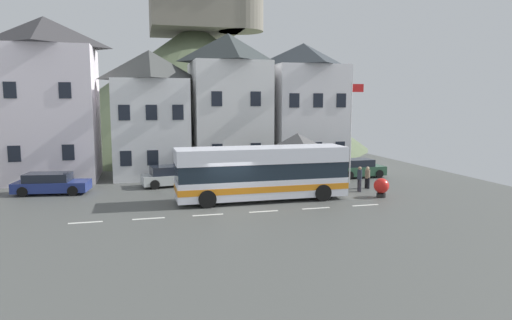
{
  "coord_description": "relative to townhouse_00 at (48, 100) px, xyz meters",
  "views": [
    {
      "loc": [
        -4.72,
        -24.42,
        5.86
      ],
      "look_at": [
        2.54,
        4.17,
        2.02
      ],
      "focal_mm": 31.76,
      "sensor_mm": 36.0,
      "label": 1
    }
  ],
  "objects": [
    {
      "name": "ground_plane",
      "position": [
        11.38,
        -12.16,
        -6.02
      ],
      "size": [
        40.0,
        60.0,
        0.07
      ],
      "color": "#4F514E"
    },
    {
      "name": "parked_car_02",
      "position": [
        8.62,
        -4.99,
        -5.3
      ],
      "size": [
        4.42,
        2.36,
        1.41
      ],
      "rotation": [
        0.0,
        0.0,
        0.14
      ],
      "color": "silver",
      "rests_on": "ground_plane"
    },
    {
      "name": "flagpole",
      "position": [
        21.16,
        -7.13,
        -1.86
      ],
      "size": [
        0.95,
        0.1,
        7.14
      ],
      "color": "silver",
      "rests_on": "ground_plane"
    },
    {
      "name": "parked_car_00",
      "position": [
        0.97,
        -5.86,
        -5.33
      ],
      "size": [
        4.71,
        2.4,
        1.34
      ],
      "rotation": [
        0.0,
        0.0,
        -0.13
      ],
      "color": "navy",
      "rests_on": "ground_plane"
    },
    {
      "name": "hilltop_castle",
      "position": [
        13.66,
        22.5,
        2.17
      ],
      "size": [
        43.9,
        43.9,
        24.55
      ],
      "color": "#576547",
      "rests_on": "ground_plane"
    },
    {
      "name": "public_bench",
      "position": [
        15.83,
        -5.09,
        -5.51
      ],
      "size": [
        1.72,
        0.48,
        0.87
      ],
      "color": "brown",
      "rests_on": "ground_plane"
    },
    {
      "name": "parked_car_01",
      "position": [
        22.95,
        -4.81,
        -5.3
      ],
      "size": [
        3.88,
        2.06,
        1.41
      ],
      "rotation": [
        0.0,
        0.0,
        0.03
      ],
      "color": "#2C533C",
      "rests_on": "ground_plane"
    },
    {
      "name": "townhouse_02",
      "position": [
        13.63,
        -0.06,
        -0.36
      ],
      "size": [
        5.94,
        6.25,
        11.25
      ],
      "color": "white",
      "rests_on": "ground_plane"
    },
    {
      "name": "transit_bus",
      "position": [
        13.5,
        -10.98,
        -4.39
      ],
      "size": [
        10.17,
        2.72,
        3.17
      ],
      "rotation": [
        0.0,
        0.0,
        0.01
      ],
      "color": "white",
      "rests_on": "ground_plane"
    },
    {
      "name": "parked_car_03",
      "position": [
        18.03,
        -5.65,
        -5.35
      ],
      "size": [
        3.97,
        2.05,
        1.3
      ],
      "rotation": [
        0.0,
        0.0,
        -0.07
      ],
      "color": "#30553A",
      "rests_on": "ground_plane"
    },
    {
      "name": "pedestrian_02",
      "position": [
        18.56,
        -8.72,
        -5.15
      ],
      "size": [
        0.34,
        0.34,
        1.5
      ],
      "color": "#38332D",
      "rests_on": "ground_plane"
    },
    {
      "name": "townhouse_01",
      "position": [
        7.41,
        0.02,
        -1.1
      ],
      "size": [
        5.64,
        6.42,
        9.78
      ],
      "color": "white",
      "rests_on": "ground_plane"
    },
    {
      "name": "harbour_buoy",
      "position": [
        20.85,
        -12.0,
        -5.33
      ],
      "size": [
        0.93,
        0.93,
        1.18
      ],
      "color": "black",
      "rests_on": "ground_plane"
    },
    {
      "name": "pedestrian_00",
      "position": [
        20.36,
        -10.08,
        -5.1
      ],
      "size": [
        0.31,
        0.36,
        1.65
      ],
      "color": "#2D2D38",
      "rests_on": "ground_plane"
    },
    {
      "name": "pedestrian_01",
      "position": [
        21.38,
        -9.21,
        -5.2
      ],
      "size": [
        0.34,
        0.38,
        1.49
      ],
      "color": "black",
      "rests_on": "ground_plane"
    },
    {
      "name": "bus_shelter",
      "position": [
        17.01,
        -7.37,
        -2.96
      ],
      "size": [
        3.6,
        3.6,
        3.7
      ],
      "color": "#473D33",
      "rests_on": "ground_plane"
    },
    {
      "name": "townhouse_00",
      "position": [
        0.0,
        0.0,
        0.0
      ],
      "size": [
        6.82,
        6.38,
        11.98
      ],
      "color": "white",
      "rests_on": "ground_plane"
    },
    {
      "name": "townhouse_03",
      "position": [
        20.16,
        0.27,
        -0.63
      ],
      "size": [
        5.88,
        6.92,
        10.71
      ],
      "color": "white",
      "rests_on": "ground_plane"
    }
  ]
}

